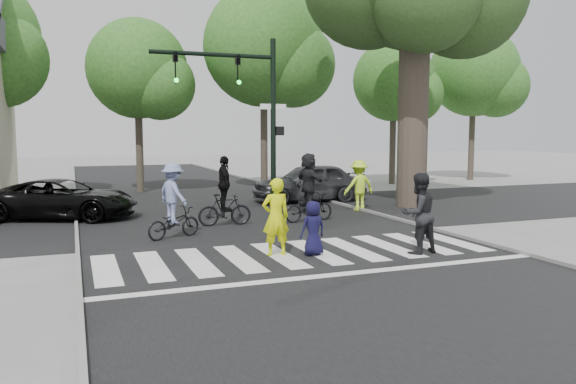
{
  "coord_description": "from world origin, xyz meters",
  "views": [
    {
      "loc": [
        -5.07,
        -11.51,
        2.97
      ],
      "look_at": [
        0.5,
        3.0,
        1.3
      ],
      "focal_mm": 35.0,
      "sensor_mm": 36.0,
      "label": 1
    }
  ],
  "objects_px": {
    "pedestrian_woman": "(276,217)",
    "cyclist_left": "(173,206)",
    "pedestrian_child": "(313,228)",
    "car_grey": "(309,182)",
    "car_suv": "(63,199)",
    "pedestrian_adult": "(419,213)",
    "cyclist_right": "(309,191)",
    "cyclist_mid": "(225,197)",
    "traffic_signal": "(249,103)"
  },
  "relations": [
    {
      "from": "pedestrian_woman",
      "to": "cyclist_left",
      "type": "bearing_deg",
      "value": -58.31
    },
    {
      "from": "pedestrian_child",
      "to": "car_grey",
      "type": "height_order",
      "value": "car_grey"
    },
    {
      "from": "pedestrian_child",
      "to": "car_suv",
      "type": "bearing_deg",
      "value": -64.15
    },
    {
      "from": "pedestrian_adult",
      "to": "cyclist_right",
      "type": "height_order",
      "value": "cyclist_right"
    },
    {
      "from": "pedestrian_adult",
      "to": "pedestrian_child",
      "type": "bearing_deg",
      "value": -22.84
    },
    {
      "from": "cyclist_right",
      "to": "pedestrian_woman",
      "type": "bearing_deg",
      "value": -121.85
    },
    {
      "from": "pedestrian_child",
      "to": "cyclist_left",
      "type": "relative_size",
      "value": 0.63
    },
    {
      "from": "pedestrian_child",
      "to": "pedestrian_adult",
      "type": "relative_size",
      "value": 0.67
    },
    {
      "from": "car_grey",
      "to": "cyclist_left",
      "type": "bearing_deg",
      "value": -45.75
    },
    {
      "from": "pedestrian_woman",
      "to": "pedestrian_child",
      "type": "xyz_separation_m",
      "value": [
        0.84,
        -0.32,
        -0.27
      ]
    },
    {
      "from": "pedestrian_child",
      "to": "pedestrian_adult",
      "type": "height_order",
      "value": "pedestrian_adult"
    },
    {
      "from": "pedestrian_adult",
      "to": "cyclist_mid",
      "type": "bearing_deg",
      "value": -66.04
    },
    {
      "from": "cyclist_mid",
      "to": "cyclist_right",
      "type": "relative_size",
      "value": 0.97
    },
    {
      "from": "traffic_signal",
      "to": "cyclist_right",
      "type": "bearing_deg",
      "value": -22.96
    },
    {
      "from": "traffic_signal",
      "to": "car_suv",
      "type": "bearing_deg",
      "value": 154.36
    },
    {
      "from": "car_grey",
      "to": "car_suv",
      "type": "bearing_deg",
      "value": -80.31
    },
    {
      "from": "traffic_signal",
      "to": "car_grey",
      "type": "relative_size",
      "value": 1.24
    },
    {
      "from": "pedestrian_woman",
      "to": "car_suv",
      "type": "bearing_deg",
      "value": -59.08
    },
    {
      "from": "pedestrian_adult",
      "to": "car_suv",
      "type": "bearing_deg",
      "value": -54.61
    },
    {
      "from": "pedestrian_woman",
      "to": "cyclist_left",
      "type": "relative_size",
      "value": 0.89
    },
    {
      "from": "pedestrian_woman",
      "to": "cyclist_left",
      "type": "height_order",
      "value": "cyclist_left"
    },
    {
      "from": "cyclist_left",
      "to": "cyclist_right",
      "type": "distance_m",
      "value": 4.87
    },
    {
      "from": "pedestrian_adult",
      "to": "traffic_signal",
      "type": "bearing_deg",
      "value": -75.83
    },
    {
      "from": "cyclist_right",
      "to": "car_suv",
      "type": "bearing_deg",
      "value": 154.99
    },
    {
      "from": "pedestrian_woman",
      "to": "pedestrian_child",
      "type": "bearing_deg",
      "value": 158.85
    },
    {
      "from": "pedestrian_adult",
      "to": "cyclist_mid",
      "type": "height_order",
      "value": "cyclist_mid"
    },
    {
      "from": "pedestrian_child",
      "to": "cyclist_left",
      "type": "height_order",
      "value": "cyclist_left"
    },
    {
      "from": "cyclist_left",
      "to": "pedestrian_adult",
      "type": "bearing_deg",
      "value": -37.91
    },
    {
      "from": "cyclist_mid",
      "to": "car_grey",
      "type": "bearing_deg",
      "value": 44.04
    },
    {
      "from": "car_suv",
      "to": "cyclist_right",
      "type": "bearing_deg",
      "value": -92.26
    },
    {
      "from": "pedestrian_woman",
      "to": "cyclist_right",
      "type": "relative_size",
      "value": 0.82
    },
    {
      "from": "cyclist_mid",
      "to": "car_suv",
      "type": "relative_size",
      "value": 0.45
    },
    {
      "from": "traffic_signal",
      "to": "cyclist_left",
      "type": "relative_size",
      "value": 2.84
    },
    {
      "from": "cyclist_mid",
      "to": "cyclist_right",
      "type": "height_order",
      "value": "cyclist_right"
    },
    {
      "from": "pedestrian_adult",
      "to": "cyclist_left",
      "type": "height_order",
      "value": "cyclist_left"
    },
    {
      "from": "pedestrian_child",
      "to": "cyclist_right",
      "type": "bearing_deg",
      "value": -120.59
    },
    {
      "from": "cyclist_mid",
      "to": "car_grey",
      "type": "relative_size",
      "value": 0.46
    },
    {
      "from": "pedestrian_child",
      "to": "cyclist_left",
      "type": "distance_m",
      "value": 4.38
    },
    {
      "from": "pedestrian_child",
      "to": "traffic_signal",
      "type": "bearing_deg",
      "value": -99.64
    },
    {
      "from": "cyclist_left",
      "to": "cyclist_mid",
      "type": "height_order",
      "value": "cyclist_mid"
    },
    {
      "from": "pedestrian_woman",
      "to": "pedestrian_child",
      "type": "height_order",
      "value": "pedestrian_woman"
    },
    {
      "from": "pedestrian_child",
      "to": "cyclist_right",
      "type": "relative_size",
      "value": 0.58
    },
    {
      "from": "pedestrian_adult",
      "to": "car_grey",
      "type": "distance_m",
      "value": 10.55
    },
    {
      "from": "pedestrian_woman",
      "to": "cyclist_right",
      "type": "xyz_separation_m",
      "value": [
        2.75,
        4.42,
        0.08
      ]
    },
    {
      "from": "pedestrian_woman",
      "to": "pedestrian_child",
      "type": "relative_size",
      "value": 1.41
    },
    {
      "from": "traffic_signal",
      "to": "cyclist_mid",
      "type": "height_order",
      "value": "traffic_signal"
    },
    {
      "from": "pedestrian_woman",
      "to": "car_suv",
      "type": "relative_size",
      "value": 0.38
    },
    {
      "from": "pedestrian_child",
      "to": "cyclist_right",
      "type": "height_order",
      "value": "cyclist_right"
    },
    {
      "from": "car_suv",
      "to": "car_grey",
      "type": "bearing_deg",
      "value": -58.85
    },
    {
      "from": "car_suv",
      "to": "pedestrian_woman",
      "type": "bearing_deg",
      "value": -125.88
    }
  ]
}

